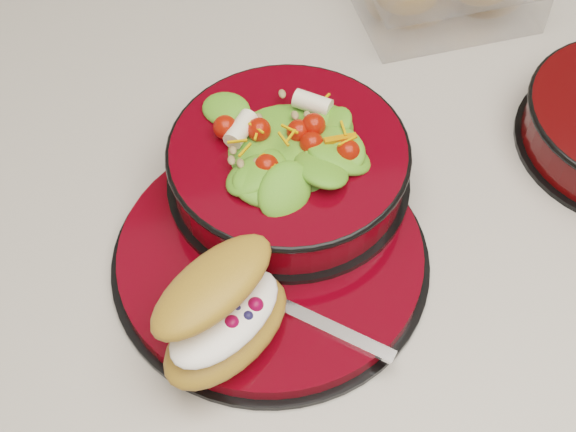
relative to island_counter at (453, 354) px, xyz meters
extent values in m
cube|color=silver|center=(0.00, 0.00, -0.02)|extent=(1.16, 0.66, 0.86)
cube|color=beige|center=(0.00, 0.00, 0.43)|extent=(1.24, 0.74, 0.04)
cylinder|color=black|center=(-0.28, -0.08, 0.45)|extent=(0.29, 0.29, 0.01)
cylinder|color=#620309|center=(-0.28, -0.08, 0.46)|extent=(0.28, 0.28, 0.01)
torus|color=black|center=(-0.27, -0.09, 0.46)|extent=(0.16, 0.16, 0.01)
cylinder|color=black|center=(-0.25, 0.00, 0.47)|extent=(0.23, 0.23, 0.01)
cylinder|color=#620309|center=(-0.25, 0.00, 0.49)|extent=(0.22, 0.22, 0.04)
torus|color=black|center=(-0.25, 0.00, 0.51)|extent=(0.23, 0.23, 0.01)
ellipsoid|color=#428424|center=(-0.25, 0.00, 0.51)|extent=(0.19, 0.19, 0.08)
sphere|color=red|center=(-0.20, 0.00, 0.55)|extent=(0.02, 0.02, 0.02)
sphere|color=red|center=(-0.22, 0.03, 0.55)|extent=(0.02, 0.02, 0.02)
sphere|color=red|center=(-0.26, 0.04, 0.55)|extent=(0.02, 0.02, 0.02)
sphere|color=red|center=(-0.29, 0.02, 0.55)|extent=(0.02, 0.02, 0.02)
sphere|color=red|center=(-0.29, -0.02, 0.55)|extent=(0.02, 0.02, 0.02)
sphere|color=red|center=(-0.26, -0.05, 0.55)|extent=(0.02, 0.02, 0.02)
sphere|color=red|center=(-0.22, -0.04, 0.55)|extent=(0.02, 0.02, 0.02)
cylinder|color=silver|center=(-0.22, 0.04, 0.55)|extent=(0.04, 0.04, 0.02)
cylinder|color=silver|center=(-0.29, 0.02, 0.55)|extent=(0.04, 0.03, 0.02)
cube|color=orange|center=(-0.27, -0.04, 0.55)|extent=(0.03, 0.03, 0.01)
cube|color=orange|center=(-0.20, -0.02, 0.55)|extent=(0.03, 0.02, 0.01)
ellipsoid|color=#C7873D|center=(-0.33, -0.16, 0.48)|extent=(0.14, 0.13, 0.04)
ellipsoid|color=white|center=(-0.33, -0.16, 0.50)|extent=(0.12, 0.11, 0.02)
ellipsoid|color=#C7873D|center=(-0.33, -0.15, 0.53)|extent=(0.14, 0.13, 0.03)
sphere|color=#A10B2D|center=(-0.35, -0.16, 0.51)|extent=(0.01, 0.01, 0.01)
sphere|color=#A10B2D|center=(-0.32, -0.17, 0.51)|extent=(0.01, 0.01, 0.01)
sphere|color=#A10B2D|center=(-0.30, -0.16, 0.51)|extent=(0.01, 0.01, 0.01)
sphere|color=#191947|center=(-0.34, -0.16, 0.51)|extent=(0.01, 0.01, 0.01)
sphere|color=#191947|center=(-0.32, -0.16, 0.51)|extent=(0.01, 0.01, 0.01)
sphere|color=#191947|center=(-0.33, -0.17, 0.51)|extent=(0.01, 0.01, 0.01)
sphere|color=#191947|center=(-0.31, -0.17, 0.51)|extent=(0.01, 0.01, 0.01)
sphere|color=#191947|center=(-0.35, -0.17, 0.51)|extent=(0.01, 0.01, 0.01)
cube|color=silver|center=(-0.25, -0.16, 0.47)|extent=(0.11, 0.09, 0.00)
cube|color=silver|center=(-0.31, -0.11, 0.47)|extent=(0.05, 0.04, 0.00)
camera|label=1|loc=(-0.34, -0.49, 1.07)|focal=50.00mm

